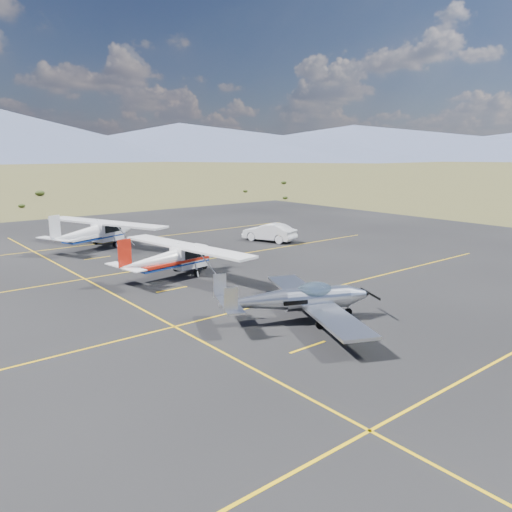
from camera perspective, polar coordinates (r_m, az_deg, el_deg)
name	(u,v)px	position (r m, az deg, el deg)	size (l,w,h in m)	color
ground	(301,311)	(24.96, 5.16, -6.32)	(1600.00, 1600.00, 0.00)	#383D1C
apron	(220,283)	(30.14, -4.15, -3.07)	(72.00, 72.00, 0.02)	black
aircraft_low_wing	(299,299)	(23.34, 4.97, -4.93)	(7.51, 9.74, 2.18)	silver
aircraft_cessna	(173,257)	(31.67, -9.48, -0.13)	(6.80, 11.24, 2.83)	white
aircraft_plain	(94,231)	(42.52, -17.98, 2.68)	(8.63, 11.91, 3.08)	white
sedan	(269,232)	(43.64, 1.52, 2.72)	(1.66, 4.75, 1.56)	white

